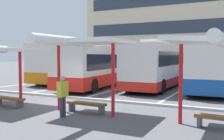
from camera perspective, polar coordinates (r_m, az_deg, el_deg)
ground_plane at (r=13.58m, az=-11.27°, el=-7.39°), size 160.00×160.00×0.00m
terminal_building at (r=48.94m, az=16.97°, el=10.52°), size 33.56×15.59×20.51m
coach_bus_0 at (r=25.22m, az=-8.55°, el=1.46°), size 3.23×10.86×3.78m
coach_bus_1 at (r=21.67m, az=-1.55°, el=0.81°), size 3.53×12.60×3.48m
coach_bus_2 at (r=20.72m, az=10.49°, el=1.03°), size 2.68×10.45×3.66m
coach_bus_3 at (r=20.94m, az=21.27°, el=0.47°), size 2.93×12.22×3.45m
lane_stripe_0 at (r=26.05m, az=-14.33°, el=-2.40°), size 0.16×14.00×0.01m
lane_stripe_1 at (r=23.43m, az=-6.16°, el=-2.93°), size 0.16×14.00×0.01m
lane_stripe_2 at (r=21.39m, az=3.80°, el=-3.49°), size 0.16×14.00×0.01m
lane_stripe_3 at (r=20.12m, az=15.44°, el=-4.02°), size 0.16×14.00×0.01m
bench_2 at (r=13.64m, az=-21.71°, el=-6.06°), size 1.90×0.54×0.45m
waiting_shelter_2 at (r=10.89m, az=-6.87°, el=5.76°), size 3.72×4.59×3.20m
bench_3 at (r=11.42m, az=-5.67°, el=-7.61°), size 1.89×0.53×0.45m
waiting_shelter_3 at (r=9.21m, az=22.94°, el=5.44°), size 3.71×4.20×3.13m
bench_4 at (r=9.52m, az=22.64°, el=-10.04°), size 1.65×0.55×0.45m
platform_kerb at (r=14.99m, az=-7.07°, el=-6.13°), size 44.00×0.24×0.12m
waiting_passenger_0 at (r=10.64m, az=-10.79°, el=-5.04°), size 0.23×0.48×1.67m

